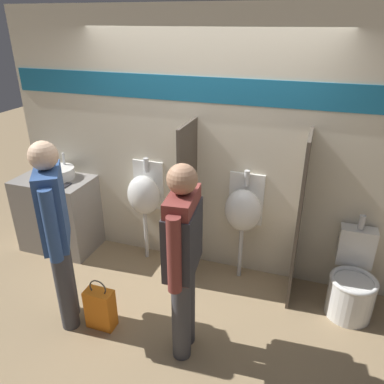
{
  "coord_description": "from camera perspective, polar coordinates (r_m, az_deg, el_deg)",
  "views": [
    {
      "loc": [
        1.06,
        -2.9,
        2.56
      ],
      "look_at": [
        0.0,
        0.17,
        1.05
      ],
      "focal_mm": 35.0,
      "sensor_mm": 36.0,
      "label": 1
    }
  ],
  "objects": [
    {
      "name": "person_with_lanyard",
      "position": [
        3.33,
        -19.97,
        -5.56
      ],
      "size": [
        0.41,
        0.52,
        1.73
      ],
      "rotation": [
        0.0,
        0.0,
        2.17
      ],
      "color": "#3D3D42",
      "rests_on": "ground_plane"
    },
    {
      "name": "toilet",
      "position": [
        3.92,
        23.17,
        -12.86
      ],
      "size": [
        0.43,
        0.59,
        0.92
      ],
      "color": "white",
      "rests_on": "ground_plane"
    },
    {
      "name": "sink_basin",
      "position": [
        4.55,
        -19.68,
        2.76
      ],
      "size": [
        0.36,
        0.36,
        0.26
      ],
      "color": "white",
      "rests_on": "sink_counter"
    },
    {
      "name": "person_in_vest",
      "position": [
        2.85,
        -1.38,
        -9.06
      ],
      "size": [
        0.26,
        0.58,
        1.67
      ],
      "rotation": [
        0.0,
        0.0,
        1.68
      ],
      "color": "#3D3D42",
      "rests_on": "ground_plane"
    },
    {
      "name": "ground_plane",
      "position": [
        4.02,
        -0.82,
        -14.72
      ],
      "size": [
        16.0,
        16.0,
        0.0
      ],
      "primitive_type": "plane",
      "color": "#997F5B"
    },
    {
      "name": "divider_mid",
      "position": [
        3.65,
        15.97,
        -4.28
      ],
      "size": [
        0.03,
        0.51,
        1.68
      ],
      "color": "#4C4238",
      "rests_on": "ground_plane"
    },
    {
      "name": "shopping_bag",
      "position": [
        3.61,
        -13.79,
        -16.83
      ],
      "size": [
        0.26,
        0.14,
        0.51
      ],
      "color": "orange",
      "rests_on": "ground_plane"
    },
    {
      "name": "cell_phone",
      "position": [
        4.33,
        -18.69,
        0.98
      ],
      "size": [
        0.07,
        0.14,
        0.01
      ],
      "color": "#232328",
      "rests_on": "sink_counter"
    },
    {
      "name": "urinal_near_counter",
      "position": [
        4.14,
        -7.28,
        -0.42
      ],
      "size": [
        0.38,
        0.28,
        1.2
      ],
      "color": "silver",
      "rests_on": "ground_plane"
    },
    {
      "name": "divider_near_counter",
      "position": [
        3.83,
        -0.64,
        -1.81
      ],
      "size": [
        0.03,
        0.51,
        1.68
      ],
      "color": "#4C4238",
      "rests_on": "ground_plane"
    },
    {
      "name": "display_wall",
      "position": [
        3.85,
        2.1,
        6.74
      ],
      "size": [
        4.43,
        0.07,
        2.7
      ],
      "color": "beige",
      "rests_on": "ground_plane"
    },
    {
      "name": "sink_counter",
      "position": [
        4.75,
        -19.69,
        -3.12
      ],
      "size": [
        0.87,
        0.55,
        0.9
      ],
      "color": "gray",
      "rests_on": "ground_plane"
    },
    {
      "name": "urinal_far",
      "position": [
        3.82,
        7.82,
        -2.73
      ],
      "size": [
        0.38,
        0.28,
        1.2
      ],
      "color": "silver",
      "rests_on": "ground_plane"
    }
  ]
}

